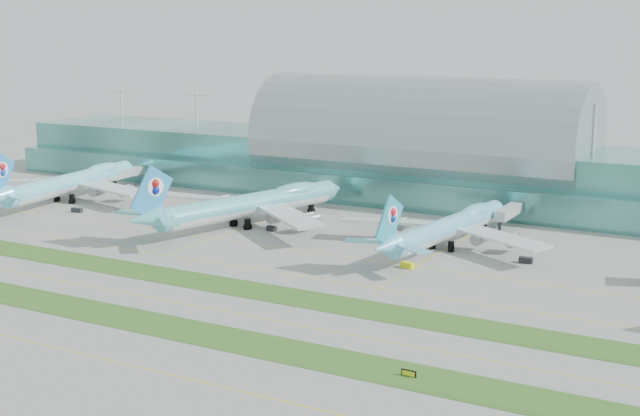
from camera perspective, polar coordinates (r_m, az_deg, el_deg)
The scene contains 18 objects.
ground at distance 213.59m, azimuth -7.24°, elevation -4.94°, with size 700.00×700.00×0.00m, color gray.
terminal at distance 320.95m, azimuth 6.45°, elevation 3.21°, with size 340.00×69.10×36.00m.
grass_strip_near at distance 192.87m, azimuth -12.21°, elevation -6.92°, with size 420.00×12.00×0.08m, color #2D591E.
grass_strip_far at distance 215.12m, azimuth -6.93°, elevation -4.80°, with size 420.00×12.00×0.08m, color #2D591E.
taxiline_a at distance 179.31m, azimuth -16.46°, elevation -8.58°, with size 420.00×0.35×0.01m, color yellow.
taxiline_b at distance 203.02m, azimuth -9.60°, elevation -5.89°, with size 420.00×0.35×0.01m, color yellow.
taxiline_c at distance 227.72m, azimuth -4.56°, elevation -3.84°, with size 420.00×0.35×0.01m, color yellow.
taxiline_d at distance 245.68m, azimuth -1.71°, elevation -2.67°, with size 420.00×0.35×0.01m, color yellow.
airliner_a at distance 325.63m, azimuth -15.59°, elevation 1.66°, with size 70.36×80.38×22.13m.
airliner_b at distance 274.66m, azimuth -4.36°, elevation 0.33°, with size 70.62×81.69×22.89m.
airliner_c at distance 249.21m, azimuth 8.28°, elevation -1.13°, with size 63.39×72.40×19.93m.
gse_a at distance 338.68m, azimuth -18.95°, elevation 0.80°, with size 4.12×2.13×1.71m, color #D0CD0C.
gse_b at distance 305.26m, azimuth -15.29°, elevation -0.13°, with size 3.80×1.56×1.49m, color black.
gse_c at distance 275.98m, azimuth -10.00°, elevation -1.09°, with size 4.12×2.04×1.53m, color black.
gse_d at distance 267.81m, azimuth -3.11°, elevation -1.32°, with size 3.12×1.62×1.54m, color black.
gse_e at distance 227.92m, azimuth 5.62°, elevation -3.66°, with size 3.28×1.83×1.47m, color yellow.
gse_f at distance 237.52m, azimuth 13.04°, elevation -3.27°, with size 3.50×1.76×1.55m, color black.
taxiway_sign_east at distance 159.44m, azimuth 5.70°, elevation -10.48°, with size 2.87×0.43×1.21m.
Camera 1 is at (122.54, -164.27, 60.14)m, focal length 50.00 mm.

